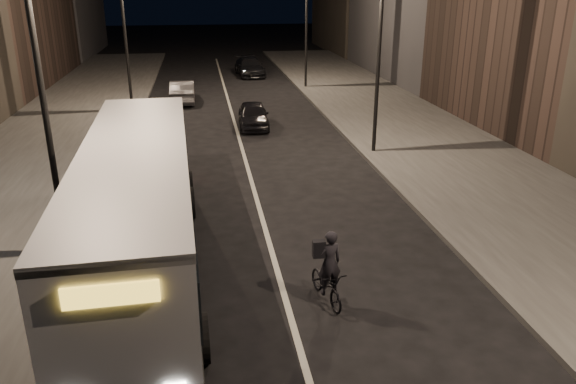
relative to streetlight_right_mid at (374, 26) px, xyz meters
name	(u,v)px	position (x,y,z in m)	size (l,w,h in m)	color
ground	(291,318)	(-5.33, -12.00, -5.36)	(180.00, 180.00, 0.00)	black
sidewalk_right	(420,138)	(3.17, 2.00, -5.28)	(7.00, 70.00, 0.16)	#363633
sidewalk_left	(45,154)	(-13.83, 2.00, -5.28)	(7.00, 70.00, 0.16)	#363633
streetlight_right_mid	(374,26)	(0.00, 0.00, 0.00)	(1.20, 0.44, 8.12)	black
streetlight_right_far	(303,8)	(0.00, 16.00, 0.00)	(1.20, 0.44, 8.12)	black
streetlight_left_near	(48,57)	(-10.66, -8.00, 0.00)	(1.20, 0.44, 8.12)	black
streetlight_left_far	(128,15)	(-10.66, 10.00, 0.00)	(1.20, 0.44, 8.12)	black
city_bus	(139,204)	(-8.76, -8.97, -3.57)	(3.22, 12.30, 3.29)	white
cyclist_on_bicycle	(327,278)	(-4.39, -11.45, -4.73)	(0.89, 1.73, 1.90)	black
car_near	(253,115)	(-4.43, 5.56, -4.72)	(1.51, 3.75, 1.28)	black
car_mid	(182,92)	(-8.13, 12.44, -4.68)	(1.45, 4.16, 1.37)	#343436
car_far	(250,67)	(-3.07, 22.24, -4.67)	(1.95, 4.80, 1.39)	black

